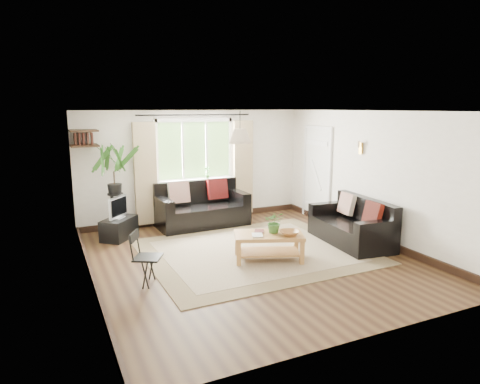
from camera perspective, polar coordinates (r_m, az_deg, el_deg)
name	(u,v)px	position (r m, az deg, el deg)	size (l,w,h in m)	color
floor	(250,258)	(7.16, 1.36, -8.84)	(5.50, 5.50, 0.00)	black
ceiling	(251,111)	(6.72, 1.46, 10.74)	(5.50, 5.50, 0.00)	white
wall_back	(195,166)	(9.35, -6.09, 3.45)	(5.00, 0.02, 2.40)	silver
wall_front	(369,232)	(4.61, 16.81, -5.10)	(5.00, 0.02, 2.40)	silver
wall_left	(86,201)	(6.17, -19.88, -1.19)	(0.02, 5.50, 2.40)	silver
wall_right	(372,177)	(8.24, 17.20, 1.96)	(0.02, 5.50, 2.40)	silver
rug	(254,251)	(7.47, 1.90, -7.88)	(3.67, 3.14, 0.02)	beige
window	(195,150)	(9.28, -6.05, 5.56)	(2.50, 0.16, 2.16)	white
door	(317,175)	(9.57, 10.20, 2.30)	(0.06, 0.96, 2.06)	silver
corner_shelf	(84,138)	(8.58, -20.09, 6.77)	(0.50, 0.50, 0.34)	black
pendant_lamp	(240,132)	(7.10, 0.00, 7.94)	(0.36, 0.36, 0.54)	beige
wall_sconce	(360,146)	(8.36, 15.67, 5.90)	(0.12, 0.12, 0.28)	beige
sofa_back	(202,205)	(8.99, -5.09, -1.79)	(1.86, 0.93, 0.88)	black
sofa_right	(351,223)	(8.06, 14.57, -3.96)	(0.84, 1.67, 0.79)	black
coffee_table	(269,247)	(7.03, 3.83, -7.32)	(1.10, 0.60, 0.45)	olive
table_plant	(275,222)	(6.97, 4.64, -4.02)	(0.32, 0.28, 0.36)	#366528
bowl	(289,233)	(6.90, 6.61, -5.43)	(0.31, 0.31, 0.08)	#9D6736
book_a	(252,235)	(6.83, 1.61, -5.77)	(0.17, 0.23, 0.02)	silver
book_b	(255,231)	(7.05, 1.95, -5.24)	(0.15, 0.20, 0.02)	#512320
tv_stand	(119,228)	(8.46, -15.81, -4.68)	(0.74, 0.42, 0.40)	black
tv	(118,207)	(8.36, -15.96, -1.92)	(0.57, 0.19, 0.44)	#A5A5AA
palm_stand	(115,190)	(8.60, -16.34, 0.26)	(0.69, 0.69, 1.77)	black
folding_chair	(148,258)	(6.18, -12.18, -8.64)	(0.40, 0.40, 0.77)	black
sill_plant	(207,172)	(9.34, -4.38, 2.63)	(0.14, 0.10, 0.27)	#2D6023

